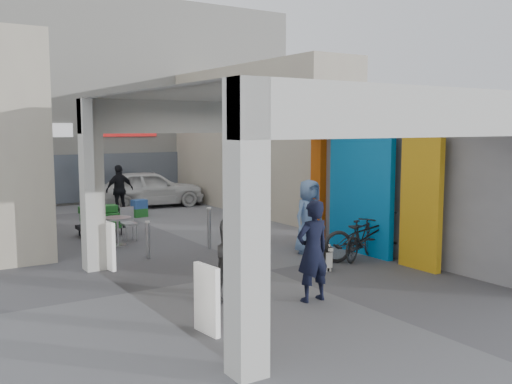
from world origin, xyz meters
TOP-DOWN VIEW (x-y plane):
  - ground at (0.00, 0.00)m, footprint 90.00×90.00m
  - arcade_canopy at (0.54, -0.82)m, footprint 6.40×6.45m
  - far_building at (-0.00, 13.99)m, footprint 18.00×4.08m
  - plaza_bldg_right at (4.50, 7.50)m, footprint 2.00×9.00m
  - bollard_left at (-1.70, 2.31)m, footprint 0.09×0.09m
  - bollard_center at (-0.03, 2.52)m, footprint 0.09×0.09m
  - bollard_right at (1.67, 2.47)m, footprint 0.09×0.09m
  - advert_board_near at (-2.75, -2.51)m, footprint 0.15×0.56m
  - advert_board_far at (-2.75, 1.86)m, footprint 0.15×0.56m
  - cafe_set at (-1.90, 4.31)m, footprint 1.41×1.14m
  - produce_stand at (-1.75, 5.57)m, footprint 1.20×0.65m
  - crate_stack at (0.32, 8.04)m, footprint 0.49×0.40m
  - border_collie at (0.95, -0.66)m, footprint 0.22×0.44m
  - man_with_dog at (-0.53, -2.12)m, footprint 0.63×0.42m
  - man_back_turned at (-1.53, -1.32)m, footprint 1.00×0.84m
  - man_elderly at (1.65, 0.78)m, footprint 0.91×0.66m
  - man_crates at (-0.06, 8.81)m, footprint 1.03×0.54m
  - bicycle_front at (2.30, -0.40)m, footprint 2.19×1.11m
  - bicycle_rear at (2.27, -0.32)m, footprint 1.58×0.98m
  - white_van at (1.50, 10.10)m, footprint 4.15×2.08m

SIDE VIEW (x-z plane):
  - ground at x=0.00m, z-range 0.00..0.00m
  - border_collie at x=0.95m, z-range -0.06..0.54m
  - crate_stack at x=0.32m, z-range 0.00..0.56m
  - cafe_set at x=-1.90m, z-range -0.13..0.73m
  - produce_stand at x=-1.75m, z-range -0.08..0.71m
  - bollard_left at x=-1.70m, z-range 0.00..0.83m
  - bollard_right at x=1.67m, z-range 0.00..0.84m
  - bicycle_rear at x=2.27m, z-range 0.00..0.92m
  - bollard_center at x=-0.03m, z-range 0.00..0.99m
  - advert_board_near at x=-2.75m, z-range 0.01..1.01m
  - advert_board_far at x=-2.75m, z-range 0.01..1.01m
  - bicycle_front at x=2.30m, z-range 0.00..1.10m
  - white_van at x=1.50m, z-range 0.00..1.36m
  - man_crates at x=-0.06m, z-range 0.00..1.68m
  - man_with_dog at x=-0.53m, z-range 0.00..1.73m
  - man_elderly at x=1.65m, z-range 0.00..1.73m
  - man_back_turned at x=-1.53m, z-range 0.00..1.82m
  - arcade_canopy at x=0.54m, z-range -0.90..5.50m
  - plaza_bldg_right at x=4.50m, z-range 0.00..5.00m
  - far_building at x=0.00m, z-range -0.01..7.99m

